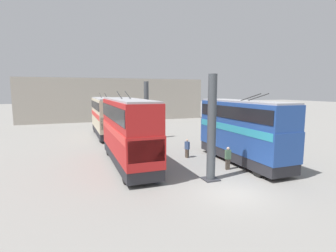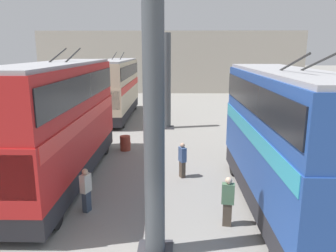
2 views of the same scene
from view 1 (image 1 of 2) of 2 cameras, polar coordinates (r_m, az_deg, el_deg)
The scene contains 11 objects.
ground_plane at distance 16.23m, azimuth 13.98°, elevation -14.15°, with size 240.00×240.00×0.00m, color gray.
depot_back_wall at distance 52.07m, azimuth -10.91°, elevation 5.61°, with size 0.50×36.00×8.28m.
support_column_near at distance 17.49m, azimuth 9.48°, elevation -0.86°, with size 1.05×1.05×7.05m.
support_column_far at distance 32.07m, azimuth -4.72°, elevation 3.12°, with size 1.05×1.05×7.05m.
bus_left_near at distance 22.27m, azimuth 15.96°, elevation -0.38°, with size 9.91×2.54×5.79m.
bus_right_mid at distance 20.99m, azimuth -8.77°, elevation -0.44°, with size 11.06×2.54×5.94m.
bus_right_far at distance 35.20m, azimuth -13.56°, elevation 2.45°, with size 10.83×2.54×5.63m.
person_by_left_row at distance 20.51m, azimuth 12.91°, elevation -6.72°, with size 0.31×0.46×1.75m.
person_by_right_row at distance 19.14m, azimuth -1.46°, elevation -7.72°, with size 0.48×0.37×1.67m.
person_aisle_midway at distance 23.52m, azimuth 4.19°, elevation -4.79°, with size 0.48×0.39×1.68m.
oil_drum at distance 26.39m, azimuth -6.18°, elevation -4.42°, with size 0.64×0.64×0.87m.
Camera 1 is at (-12.34, 8.66, 6.00)m, focal length 28.00 mm.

